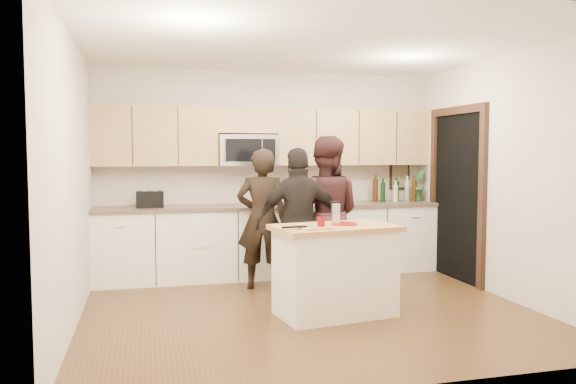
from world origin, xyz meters
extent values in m
plane|color=#51371B|center=(0.00, 0.00, 0.00)|extent=(4.50, 4.50, 0.00)
cube|color=beige|center=(0.00, 2.00, 1.35)|extent=(4.50, 0.02, 2.70)
cube|color=beige|center=(0.00, -2.00, 1.35)|extent=(4.50, 0.02, 2.70)
cube|color=beige|center=(-2.25, 0.00, 1.35)|extent=(0.02, 4.00, 2.70)
cube|color=beige|center=(2.25, 0.00, 1.35)|extent=(0.02, 4.00, 2.70)
cube|color=white|center=(0.00, 0.00, 2.70)|extent=(4.50, 4.00, 0.02)
cube|color=white|center=(0.00, 1.69, 0.45)|extent=(4.50, 0.62, 0.90)
cube|color=brown|center=(0.00, 1.68, 0.92)|extent=(4.50, 0.66, 0.04)
cube|color=tan|center=(-1.48, 1.83, 1.83)|extent=(1.55, 0.33, 0.75)
cube|color=tan|center=(1.17, 1.83, 1.83)|extent=(2.17, 0.33, 0.75)
cube|color=tan|center=(-0.31, 1.83, 2.04)|extent=(0.78, 0.33, 0.33)
cube|color=silver|center=(-0.31, 1.80, 1.65)|extent=(0.76, 0.40, 0.40)
cube|color=black|center=(-0.39, 1.60, 1.65)|extent=(0.47, 0.01, 0.29)
cube|color=black|center=(-0.06, 1.60, 1.65)|extent=(0.17, 0.01, 0.29)
cube|color=black|center=(2.24, 0.90, 1.05)|extent=(0.02, 1.05, 2.10)
cube|color=black|center=(2.22, 0.33, 1.05)|extent=(0.06, 0.10, 2.10)
cube|color=black|center=(2.22, 1.48, 1.05)|extent=(0.06, 0.10, 2.10)
cube|color=black|center=(2.22, 0.90, 2.15)|extent=(0.06, 1.25, 0.10)
cube|color=black|center=(1.95, 1.99, 1.28)|extent=(0.30, 0.03, 0.38)
cube|color=tan|center=(1.95, 1.97, 1.28)|extent=(0.24, 0.00, 0.32)
cube|color=white|center=(-0.95, 1.38, 0.70)|extent=(0.34, 0.01, 0.48)
cube|color=white|center=(-0.95, 1.67, 0.94)|extent=(0.34, 0.60, 0.01)
cube|color=white|center=(0.21, -0.24, 0.42)|extent=(1.18, 0.79, 0.85)
cube|color=#B17F4A|center=(0.21, -0.24, 0.88)|extent=(1.29, 0.86, 0.05)
cylinder|color=maroon|center=(0.32, -0.20, 0.91)|extent=(0.26, 0.26, 0.02)
cube|color=silver|center=(0.22, -0.20, 1.02)|extent=(0.08, 0.05, 0.20)
cube|color=black|center=(0.22, -0.20, 1.13)|extent=(0.09, 0.05, 0.02)
cylinder|color=maroon|center=(0.01, -0.40, 0.95)|extent=(0.08, 0.08, 0.11)
cube|color=#B17F4A|center=(-0.05, -0.44, 0.91)|extent=(0.32, 0.24, 0.02)
cube|color=black|center=(-0.27, -0.44, 0.93)|extent=(0.25, 0.07, 0.02)
cube|color=silver|center=(-0.16, -0.40, 0.92)|extent=(0.20, 0.05, 0.01)
cube|color=black|center=(-1.56, 1.67, 1.04)|extent=(0.33, 0.20, 0.20)
cube|color=silver|center=(-1.63, 1.67, 1.15)|extent=(0.03, 0.15, 0.00)
cube|color=silver|center=(-1.49, 1.67, 1.15)|extent=(0.03, 0.15, 0.00)
cylinder|color=black|center=(1.56, 1.69, 1.10)|extent=(0.07, 0.07, 0.33)
cylinder|color=#321D09|center=(1.48, 1.75, 1.13)|extent=(0.08, 0.08, 0.37)
cylinder|color=beige|center=(1.75, 1.67, 1.09)|extent=(0.07, 0.07, 0.29)
cylinder|color=black|center=(1.77, 1.71, 1.11)|extent=(0.08, 0.08, 0.34)
cylinder|color=#321D09|center=(2.02, 1.65, 1.12)|extent=(0.07, 0.07, 0.36)
cylinder|color=beige|center=(2.00, 1.83, 1.11)|extent=(0.07, 0.07, 0.35)
imported|color=#2D7033|center=(2.10, 1.72, 1.17)|extent=(0.32, 0.33, 0.46)
imported|color=black|center=(-0.27, 1.03, 0.83)|extent=(0.69, 0.54, 1.67)
imported|color=black|center=(0.42, 0.75, 0.90)|extent=(1.09, 0.99, 1.81)
imported|color=black|center=(0.05, 0.53, 0.84)|extent=(0.99, 0.44, 1.68)
camera|label=1|loc=(-1.60, -5.45, 1.62)|focal=35.00mm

